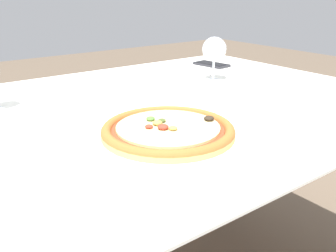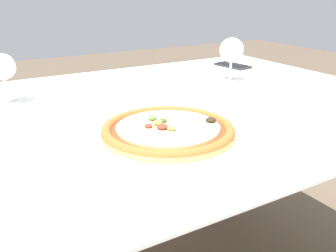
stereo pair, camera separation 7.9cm
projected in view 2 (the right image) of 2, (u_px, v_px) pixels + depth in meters
name	position (u px, v px, depth m)	size (l,w,h in m)	color
dining_table	(181.00, 129.00, 1.09)	(1.31, 1.01, 0.72)	brown
pizza_plate	(168.00, 132.00, 0.79)	(0.30, 0.30, 0.04)	white
fork	(67.00, 185.00, 0.61)	(0.05, 0.17, 0.00)	silver
wine_glass_far_left	(2.00, 68.00, 0.99)	(0.07, 0.07, 0.14)	silver
wine_glass_far_right	(232.00, 51.00, 1.23)	(0.08, 0.08, 0.15)	silver
cell_phone	(233.00, 65.00, 1.51)	(0.09, 0.15, 0.01)	#232328
napkin_folded	(261.00, 97.00, 1.08)	(0.17, 0.13, 0.01)	silver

